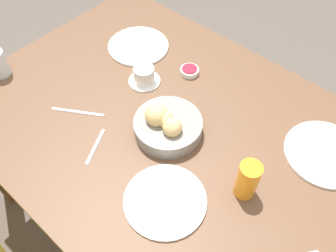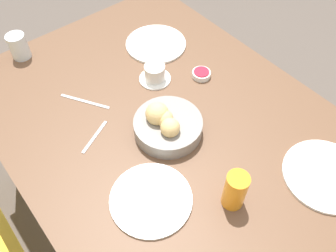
# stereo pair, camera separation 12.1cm
# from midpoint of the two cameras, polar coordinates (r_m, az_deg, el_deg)

# --- Properties ---
(ground_plane) EXTENTS (10.00, 10.00, 0.00)m
(ground_plane) POSITION_cam_midpoint_polar(r_m,az_deg,el_deg) (1.87, -0.90, -14.67)
(ground_plane) COLOR #564C44
(dining_table) EXTENTS (1.56, 1.05, 0.73)m
(dining_table) POSITION_cam_midpoint_polar(r_m,az_deg,el_deg) (1.29, -1.26, -2.94)
(dining_table) COLOR brown
(dining_table) RESTS_ON ground_plane
(bread_basket) EXTENTS (0.23, 0.23, 0.12)m
(bread_basket) POSITION_cam_midpoint_polar(r_m,az_deg,el_deg) (1.20, -3.08, 0.02)
(bread_basket) COLOR gray
(bread_basket) RESTS_ON dining_table
(plate_near_left) EXTENTS (0.27, 0.27, 0.01)m
(plate_near_left) POSITION_cam_midpoint_polar(r_m,az_deg,el_deg) (1.25, 21.48, -4.31)
(plate_near_left) COLOR white
(plate_near_left) RESTS_ON dining_table
(plate_near_right) EXTENTS (0.26, 0.26, 0.01)m
(plate_near_right) POSITION_cam_midpoint_polar(r_m,az_deg,el_deg) (1.55, -7.06, 12.51)
(plate_near_right) COLOR white
(plate_near_right) RESTS_ON dining_table
(plate_far_center) EXTENTS (0.25, 0.25, 0.01)m
(plate_far_center) POSITION_cam_midpoint_polar(r_m,az_deg,el_deg) (1.09, -3.70, -12.10)
(plate_far_center) COLOR white
(plate_far_center) RESTS_ON dining_table
(juice_glass) EXTENTS (0.07, 0.07, 0.14)m
(juice_glass) POSITION_cam_midpoint_polar(r_m,az_deg,el_deg) (1.06, 9.44, -8.75)
(juice_glass) COLOR orange
(juice_glass) RESTS_ON dining_table
(coffee_cup) EXTENTS (0.12, 0.12, 0.07)m
(coffee_cup) POSITION_cam_midpoint_polar(r_m,az_deg,el_deg) (1.38, -6.38, 7.89)
(coffee_cup) COLOR white
(coffee_cup) RESTS_ON dining_table
(jam_bowl_berry) EXTENTS (0.07, 0.07, 0.03)m
(jam_bowl_berry) POSITION_cam_midpoint_polar(r_m,az_deg,el_deg) (1.41, 1.02, 8.70)
(jam_bowl_berry) COLOR white
(jam_bowl_berry) RESTS_ON dining_table
(fork_silver) EXTENTS (0.17, 0.11, 0.00)m
(fork_silver) POSITION_cam_midpoint_polar(r_m,az_deg,el_deg) (1.34, -16.79, 2.03)
(fork_silver) COLOR #B7B7BC
(fork_silver) RESTS_ON dining_table
(spoon_coffee) EXTENTS (0.08, 0.14, 0.00)m
(spoon_coffee) POSITION_cam_midpoint_polar(r_m,az_deg,el_deg) (1.23, -14.36, -3.36)
(spoon_coffee) COLOR #B7B7BC
(spoon_coffee) RESTS_ON dining_table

